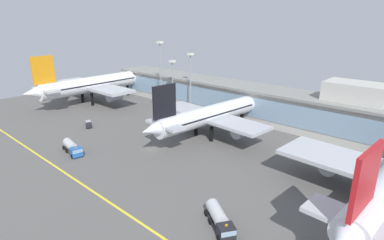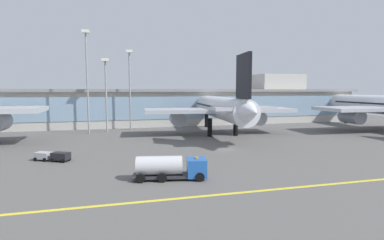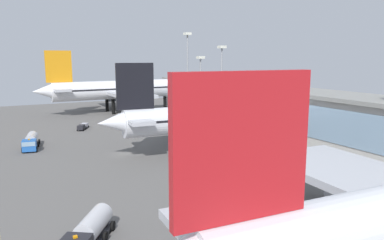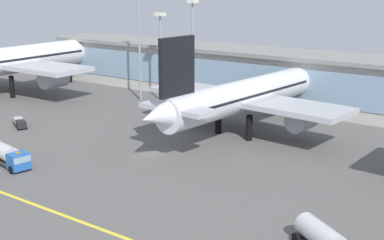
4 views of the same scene
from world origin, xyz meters
TOP-DOWN VIEW (x-y plane):
  - ground_plane at (0.00, 0.00)m, footprint 180.00×180.00m
  - terminal_building at (1.98, 42.20)m, footprint 124.11×14.00m
  - airliner_near_left at (-55.07, 16.23)m, footprint 41.96×54.58m
  - airliner_near_right at (5.17, 18.39)m, footprint 37.26×47.66m
  - fuel_tanker_truck at (33.52, -13.90)m, footprint 8.87×7.04m
  - baggage_tug_near at (-29.35, -1.47)m, footprint 5.66×4.01m
  - service_truck_far at (-13.17, -15.33)m, footprint 9.33×4.28m
  - apron_light_mast_west at (-26.33, 27.88)m, footprint 1.80×1.80m
  - apron_light_mast_centre at (-15.76, 32.67)m, footprint 1.80×1.80m
  - apron_light_mast_east at (-21.97, 29.69)m, footprint 1.80×1.80m

SIDE VIEW (x-z plane):
  - ground_plane at x=0.00m, z-range 0.00..0.00m
  - baggage_tug_near at x=-29.35m, z-range 0.09..1.49m
  - fuel_tanker_truck at x=33.52m, z-range 0.06..2.96m
  - service_truck_far at x=-13.17m, z-range 0.06..2.96m
  - terminal_building at x=1.98m, z-range -2.11..14.30m
  - airliner_near_right at x=5.17m, z-range -2.39..15.37m
  - airliner_near_left at x=-55.07m, z-range -2.77..17.95m
  - apron_light_mast_east at x=-21.97m, z-range 3.36..22.33m
  - apron_light_mast_centre at x=-15.76m, z-range 3.54..25.24m
  - apron_light_mast_west at x=-26.33m, z-range 3.74..29.26m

